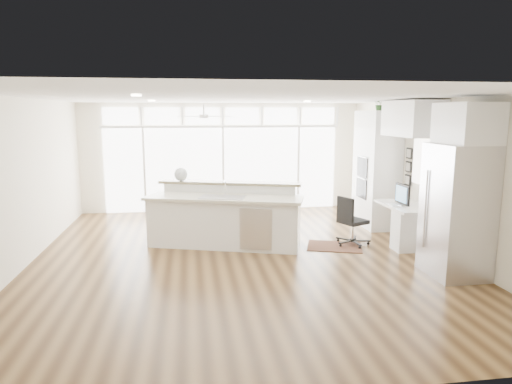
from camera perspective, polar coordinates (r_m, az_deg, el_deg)
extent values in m
cube|color=#412914|center=(7.96, -1.85, -8.16)|extent=(7.00, 8.00, 0.02)
cube|color=white|center=(7.58, -1.97, 11.73)|extent=(7.00, 8.00, 0.02)
cube|color=white|center=(11.61, -4.17, 4.37)|extent=(7.00, 0.04, 2.70)
cube|color=white|center=(3.79, 5.07, -7.04)|extent=(7.00, 0.04, 2.70)
cube|color=white|center=(8.05, -27.50, 0.87)|extent=(0.04, 8.00, 2.70)
cube|color=white|center=(8.77, 21.48, 1.95)|extent=(0.04, 8.00, 2.70)
cube|color=white|center=(11.58, -4.13, 2.87)|extent=(5.80, 0.06, 2.08)
cube|color=white|center=(11.50, -4.21, 9.46)|extent=(5.90, 0.06, 0.40)
cube|color=white|center=(8.98, 20.39, 3.48)|extent=(0.04, 0.85, 0.85)
cube|color=silver|center=(10.33, -6.55, 9.94)|extent=(1.16, 1.16, 0.32)
cube|color=white|center=(7.78, -2.14, 11.53)|extent=(3.40, 3.00, 0.02)
cube|color=white|center=(10.23, 14.84, 2.77)|extent=(0.64, 1.20, 2.50)
cube|color=white|center=(9.02, 18.10, -3.92)|extent=(0.72, 1.30, 0.76)
cube|color=white|center=(8.80, 19.03, 8.66)|extent=(0.64, 1.30, 0.64)
cube|color=silver|center=(7.48, 23.82, -2.18)|extent=(0.76, 0.90, 2.00)
cube|color=white|center=(7.37, 24.92, 7.78)|extent=(0.64, 0.90, 0.60)
cube|color=black|center=(9.54, 18.56, 3.01)|extent=(0.06, 0.22, 0.80)
cube|color=white|center=(8.46, -3.99, -2.99)|extent=(3.08, 1.92, 1.15)
cube|color=#341910|center=(8.65, 9.76, -6.71)|extent=(1.16, 0.98, 0.01)
cube|color=black|center=(8.75, 12.04, -3.55)|extent=(0.62, 0.60, 0.92)
sphere|color=silver|center=(8.98, -9.37, 2.21)|extent=(0.31, 0.31, 0.26)
cube|color=black|center=(8.87, 17.84, -0.26)|extent=(0.09, 0.50, 0.41)
cube|color=white|center=(8.83, 16.79, -1.56)|extent=(0.19, 0.37, 0.02)
imported|color=#2F6129|center=(10.16, 15.18, 10.41)|extent=(0.30, 0.32, 0.22)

